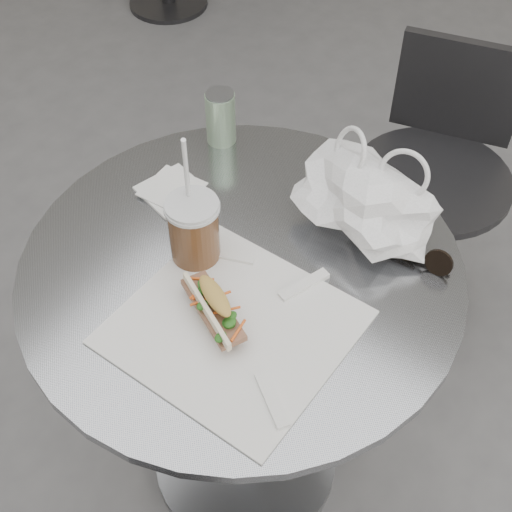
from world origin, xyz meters
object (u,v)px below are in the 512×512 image
Objects in this scene: banh_mi at (214,306)px; sunglasses at (422,256)px; chair_far at (427,207)px; drink_can at (221,117)px; iced_coffee at (194,229)px; cafe_table at (243,355)px.

sunglasses is at bearing 80.56° from banh_mi.
drink_can is (-0.30, -0.48, 0.46)m from chair_far.
chair_far is 0.95m from banh_mi.
iced_coffee is (-0.15, -0.75, 0.47)m from chair_far.
cafe_table is 0.33m from banh_mi.
banh_mi is (-0.04, -0.84, 0.44)m from chair_far.
banh_mi is at bearing -74.73° from cafe_table.
cafe_table is 6.98× the size of sunglasses.
cafe_table is 0.35m from iced_coffee.
iced_coffee reaches higher than drink_can.
sunglasses is (0.25, 0.18, 0.29)m from cafe_table.
chair_far is 0.72m from sunglasses.
iced_coffee reaches higher than chair_far.
sunglasses is at bearing -8.68° from drink_can.
chair_far is at bearing 78.50° from iced_coffee.
drink_can is at bearing 152.31° from banh_mi.
iced_coffee is 2.38× the size of drink_can.
chair_far is at bearing 114.13° from banh_mi.
iced_coffee is 2.44× the size of sunglasses.
chair_far is 0.90m from iced_coffee.
banh_mi is 0.45m from drink_can.
iced_coffee is (-0.11, 0.09, 0.03)m from banh_mi.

